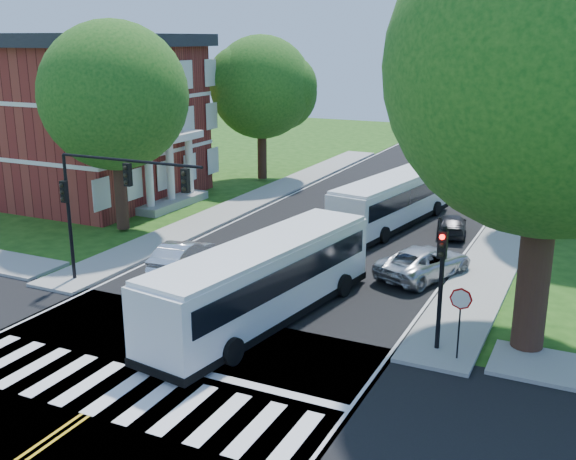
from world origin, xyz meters
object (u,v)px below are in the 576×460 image
Objects in this scene: bus_follow at (393,200)px; hatchback at (182,256)px; suv at (424,262)px; dark_sedan at (452,225)px; signal_ne at (441,272)px; bus_lead at (264,280)px; signal_nw at (108,191)px.

bus_follow reaches higher than hatchback.
bus_follow is 13.50m from hatchback.
suv is 7.42m from dark_sedan.
hatchback is (-12.87, 3.42, -2.26)m from signal_ne.
dark_sedan is (-0.39, 7.41, -0.15)m from suv.
bus_follow reaches higher than suv.
bus_lead reaches higher than hatchback.
suv is (10.51, 3.95, 0.02)m from hatchback.
suv is (-2.36, 7.36, -2.24)m from signal_ne.
signal_nw is at bearing 7.79° from bus_lead.
hatchback is 0.82× the size of suv.
signal_ne is 1.04× the size of hatchback.
signal_ne is 0.39× the size of bus_follow.
suv is at bearing -111.69° from bus_lead.
suv is (11.69, 7.38, -3.66)m from signal_nw.
bus_lead is at bearing -0.64° from signal_nw.
suv reaches higher than hatchback.
signal_nw is at bearing 64.85° from hatchback.
bus_lead is 2.38× the size of suv.
bus_lead is 8.67m from suv.
suv is at bearing 32.24° from signal_nw.
bus_follow is 2.70× the size of hatchback.
bus_follow is at bearing 62.94° from signal_nw.
signal_nw is at bearing -179.95° from signal_ne.
signal_ne is 16.50m from bus_follow.
hatchback is (1.18, 3.43, -3.67)m from signal_nw.
bus_lead is 15.28m from bus_follow.
signal_ne reaches higher than bus_follow.
suv is 1.32× the size of dark_sedan.
bus_lead reaches higher than bus_follow.
signal_ne reaches higher than dark_sedan.
signal_ne is 8.05m from suv.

